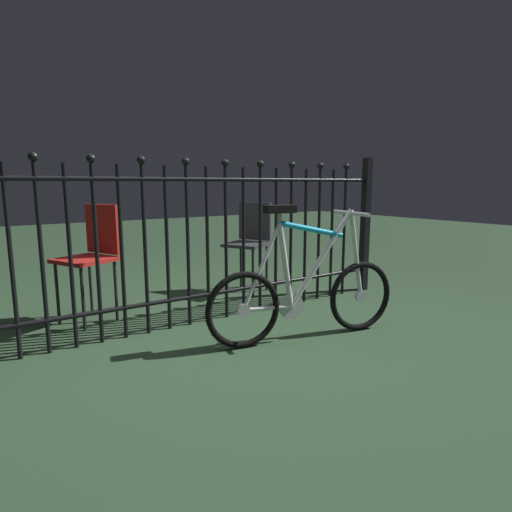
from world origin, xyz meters
TOP-DOWN VIEW (x-y plane):
  - ground_plane at (0.00, 0.00)m, footprint 20.00×20.00m
  - iron_fence at (-0.07, 0.57)m, footprint 3.61×0.07m
  - bicycle at (0.37, -0.15)m, footprint 1.39×0.44m
  - chair_charcoal at (0.82, 1.19)m, footprint 0.50×0.50m
  - chair_red at (-0.69, 1.10)m, footprint 0.49×0.49m

SIDE VIEW (x-z plane):
  - ground_plane at x=0.00m, z-range 0.00..0.00m
  - bicycle at x=0.37m, z-range -0.14..0.78m
  - chair_charcoal at x=0.82m, z-range 0.10..0.97m
  - chair_red at x=-0.69m, z-range 0.10..1.00m
  - iron_fence at x=-0.07m, z-range 0.01..1.30m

